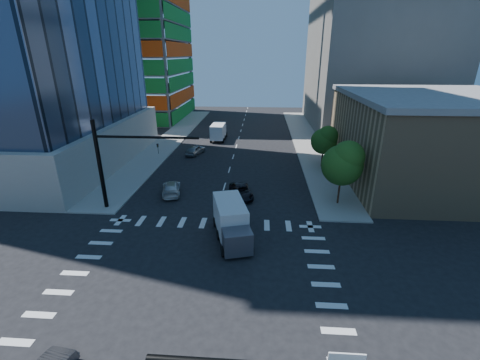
{
  "coord_description": "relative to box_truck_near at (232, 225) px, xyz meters",
  "views": [
    {
      "loc": [
        4.3,
        -17.29,
        14.86
      ],
      "look_at": [
        2.56,
        8.0,
        4.85
      ],
      "focal_mm": 24.0,
      "sensor_mm": 36.0,
      "label": 1
    }
  ],
  "objects": [
    {
      "name": "ground",
      "position": [
        -2.01,
        -6.33,
        -1.38
      ],
      "size": [
        160.0,
        160.0,
        0.0
      ],
      "primitive_type": "plane",
      "color": "black",
      "rests_on": "ground"
    },
    {
      "name": "road_markings",
      "position": [
        -2.01,
        -6.33,
        -1.38
      ],
      "size": [
        20.0,
        20.0,
        0.01
      ],
      "primitive_type": "cube",
      "color": "silver",
      "rests_on": "ground"
    },
    {
      "name": "sidewalk_ne",
      "position": [
        10.49,
        33.67,
        -1.31
      ],
      "size": [
        5.0,
        60.0,
        0.15
      ],
      "primitive_type": "cube",
      "color": "gray",
      "rests_on": "ground"
    },
    {
      "name": "sidewalk_nw",
      "position": [
        -14.51,
        33.67,
        -1.31
      ],
      "size": [
        5.0,
        60.0,
        0.15
      ],
      "primitive_type": "cube",
      "color": "gray",
      "rests_on": "ground"
    },
    {
      "name": "construction_building",
      "position": [
        -29.42,
        55.6,
        23.23
      ],
      "size": [
        25.16,
        34.5,
        70.6
      ],
      "color": "slate",
      "rests_on": "ground"
    },
    {
      "name": "commercial_building",
      "position": [
        22.99,
        15.67,
        3.93
      ],
      "size": [
        20.5,
        22.5,
        10.6
      ],
      "color": "#A0835D",
      "rests_on": "ground"
    },
    {
      "name": "bg_building_ne",
      "position": [
        24.99,
        48.67,
        12.62
      ],
      "size": [
        24.0,
        30.0,
        28.0
      ],
      "primitive_type": "cube",
      "color": "#67635D",
      "rests_on": "ground"
    },
    {
      "name": "signal_mast_nw",
      "position": [
        -12.01,
        5.17,
        4.11
      ],
      "size": [
        10.2,
        0.4,
        9.0
      ],
      "color": "black",
      "rests_on": "sidewalk_nw"
    },
    {
      "name": "tree_south",
      "position": [
        10.62,
        7.57,
        3.31
      ],
      "size": [
        4.16,
        4.16,
        6.82
      ],
      "color": "#382316",
      "rests_on": "sidewalk_ne"
    },
    {
      "name": "tree_north",
      "position": [
        10.92,
        19.57,
        2.61
      ],
      "size": [
        3.54,
        3.52,
        5.78
      ],
      "color": "#382316",
      "rests_on": "sidewalk_ne"
    },
    {
      "name": "car_nb_far",
      "position": [
        0.18,
        8.88,
        -0.73
      ],
      "size": [
        3.2,
        5.03,
        1.29
      ],
      "primitive_type": "imported",
      "rotation": [
        0.0,
        0.0,
        0.24
      ],
      "color": "black",
      "rests_on": "ground"
    },
    {
      "name": "car_sb_near",
      "position": [
        -7.77,
        9.2,
        -0.69
      ],
      "size": [
        2.98,
        5.05,
        1.37
      ],
      "primitive_type": "imported",
      "rotation": [
        0.0,
        0.0,
        3.38
      ],
      "color": "silver",
      "rests_on": "ground"
    },
    {
      "name": "car_sb_mid",
      "position": [
        -8.09,
        24.6,
        -0.64
      ],
      "size": [
        2.86,
        4.66,
        1.48
      ],
      "primitive_type": "imported",
      "rotation": [
        0.0,
        0.0,
        2.87
      ],
      "color": "#989C9F",
      "rests_on": "ground"
    },
    {
      "name": "box_truck_near",
      "position": [
        0.0,
        0.0,
        0.0
      ],
      "size": [
        4.03,
        6.41,
        3.12
      ],
      "rotation": [
        0.0,
        0.0,
        0.27
      ],
      "color": "black",
      "rests_on": "ground"
    },
    {
      "name": "box_truck_far",
      "position": [
        -5.58,
        34.17,
        -0.04
      ],
      "size": [
        2.57,
        5.81,
        3.02
      ],
      "rotation": [
        0.0,
        0.0,
        3.12
      ],
      "color": "black",
      "rests_on": "ground"
    }
  ]
}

